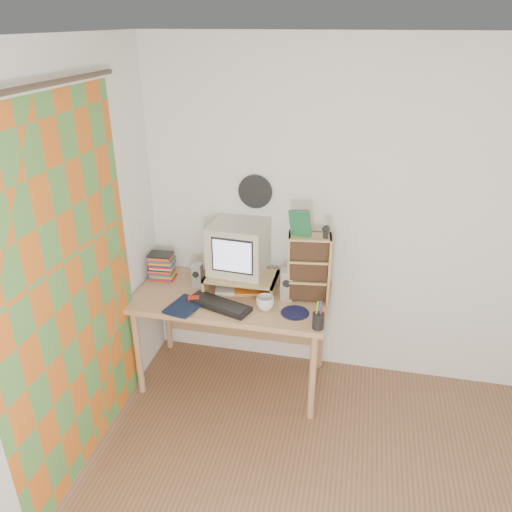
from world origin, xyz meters
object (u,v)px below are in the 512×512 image
at_px(dvd_stack, 162,264).
at_px(keyboard, 219,305).
at_px(crt_monitor, 237,249).
at_px(cd_rack, 309,268).
at_px(desk, 234,307).
at_px(diary, 173,301).
at_px(mug, 265,303).

bearing_deg(dvd_stack, keyboard, -34.33).
bearing_deg(crt_monitor, cd_rack, -3.64).
bearing_deg(keyboard, desk, 98.27).
relative_size(dvd_stack, diary, 1.04).
xyz_separation_m(desk, cd_rack, (0.54, 0.02, 0.38)).
relative_size(desk, diary, 5.81).
xyz_separation_m(desk, crt_monitor, (0.01, 0.09, 0.44)).
distance_m(keyboard, dvd_stack, 0.64).
bearing_deg(diary, cd_rack, 32.04).
height_order(desk, crt_monitor, crt_monitor).
bearing_deg(keyboard, cd_rack, 41.92).
bearing_deg(dvd_stack, crt_monitor, -3.92).
bearing_deg(desk, crt_monitor, 82.56).
height_order(keyboard, mug, mug).
bearing_deg(diary, dvd_stack, 136.10).
relative_size(desk, dvd_stack, 5.61).
xyz_separation_m(keyboard, diary, (-0.32, -0.04, 0.01)).
bearing_deg(dvd_stack, mug, -22.14).
distance_m(desk, dvd_stack, 0.65).
relative_size(mug, diary, 0.52).
distance_m(dvd_stack, mug, 0.91).
xyz_separation_m(desk, mug, (0.28, -0.20, 0.18)).
bearing_deg(desk, dvd_stack, 171.84).
height_order(crt_monitor, diary, crt_monitor).
relative_size(keyboard, diary, 1.91).
distance_m(crt_monitor, cd_rack, 0.54).
bearing_deg(mug, keyboard, -173.62).
relative_size(cd_rack, diary, 2.03).
xyz_separation_m(mug, diary, (-0.64, -0.08, -0.02)).
xyz_separation_m(crt_monitor, dvd_stack, (-0.60, -0.00, -0.18)).
xyz_separation_m(crt_monitor, cd_rack, (0.53, -0.07, -0.06)).
distance_m(desk, crt_monitor, 0.45).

